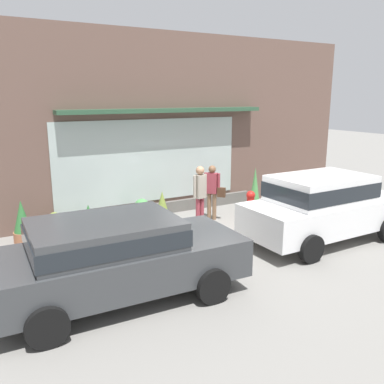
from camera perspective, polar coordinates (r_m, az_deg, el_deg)
ground_plane at (r=10.46m, az=3.64°, el=-6.88°), size 60.00×60.00×0.00m
curb_strip at (r=10.29m, az=4.26°, el=-6.89°), size 14.00×0.24×0.12m
storefront at (r=12.64m, az=-4.22°, el=9.04°), size 14.00×0.81×5.44m
fire_hydrant at (r=12.10m, az=8.15°, el=-1.87°), size 0.40×0.36×0.91m
pedestrian_with_handbag at (r=12.03m, az=2.91°, el=0.49°), size 0.47×0.55×1.62m
pedestrian_passerby at (r=11.20m, az=1.12°, el=-0.03°), size 0.45×0.24×1.75m
parked_car_dark_gray at (r=7.44m, az=-10.81°, el=-8.49°), size 4.58×2.16×1.51m
parked_car_white at (r=10.71m, az=17.80°, el=-1.67°), size 4.37×1.97×1.70m
potted_plant_low_front at (r=11.80m, az=-6.97°, el=-2.40°), size 0.43×0.43×0.74m
potted_plant_window_center at (r=13.65m, az=8.75°, el=0.55°), size 0.33×0.33×1.31m
potted_plant_near_hydrant at (r=11.50m, az=-14.18°, el=-3.55°), size 0.39×0.39×0.73m
potted_plant_doorstep at (r=11.51m, az=-18.58°, el=-4.05°), size 0.29×0.29×0.59m
potted_plant_by_entrance at (r=12.42m, az=-4.16°, el=-1.78°), size 0.35×0.35×0.80m
potted_plant_trailing_edge at (r=11.10m, az=-22.57°, el=-3.89°), size 0.48×0.48×1.08m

